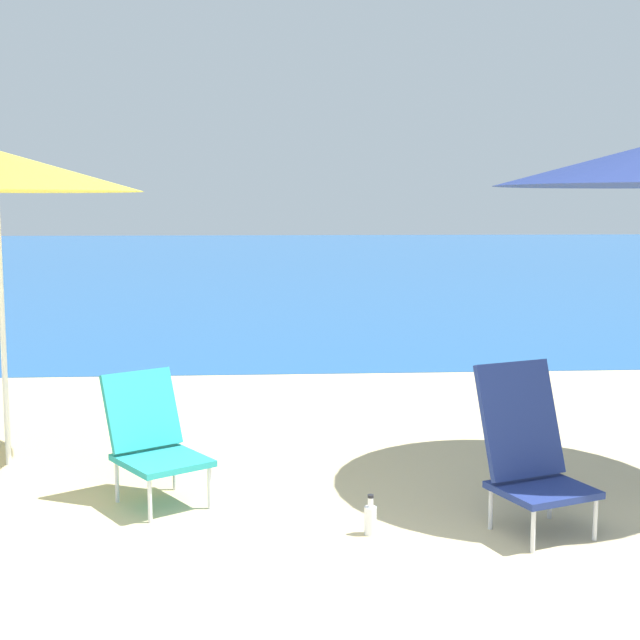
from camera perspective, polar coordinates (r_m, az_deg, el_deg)
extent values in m
cube|color=#1E5699|center=(28.99, -3.76, 4.04)|extent=(60.00, 40.00, 0.01)
cylinder|color=white|center=(6.20, -19.64, -0.65)|extent=(0.04, 0.04, 1.81)
cylinder|color=silver|center=(4.68, 13.48, -12.99)|extent=(0.02, 0.02, 0.23)
cylinder|color=silver|center=(4.92, 17.20, -12.09)|extent=(0.02, 0.02, 0.23)
cylinder|color=silver|center=(4.95, 10.87, -11.77)|extent=(0.02, 0.02, 0.23)
cylinder|color=silver|center=(5.18, 14.51, -11.00)|extent=(0.02, 0.02, 0.23)
cube|color=navy|center=(4.89, 14.07, -10.50)|extent=(0.59, 0.56, 0.04)
cube|color=navy|center=(4.96, 12.66, -6.22)|extent=(0.52, 0.38, 0.61)
cylinder|color=silver|center=(5.04, -10.84, -11.28)|extent=(0.02, 0.02, 0.25)
cylinder|color=silver|center=(5.21, -7.08, -10.58)|extent=(0.02, 0.02, 0.25)
cylinder|color=silver|center=(5.41, -12.86, -10.03)|extent=(0.02, 0.02, 0.25)
cylinder|color=silver|center=(5.56, -9.30, -9.44)|extent=(0.02, 0.02, 0.25)
cube|color=teal|center=(5.26, -10.07, -8.83)|extent=(0.64, 0.66, 0.04)
cube|color=teal|center=(5.41, -11.34, -5.65)|extent=(0.48, 0.41, 0.45)
cylinder|color=silver|center=(4.81, 3.25, -12.70)|extent=(0.07, 0.07, 0.15)
cylinder|color=silver|center=(4.78, 3.26, -11.57)|extent=(0.03, 0.03, 0.05)
cylinder|color=black|center=(4.77, 3.26, -11.20)|extent=(0.03, 0.03, 0.02)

